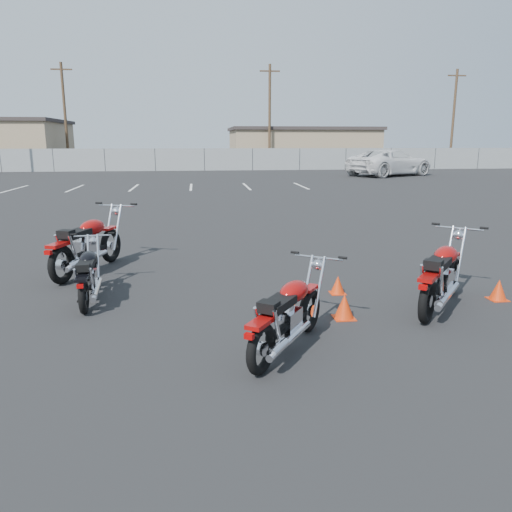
{
  "coord_description": "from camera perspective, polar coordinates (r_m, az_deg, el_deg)",
  "views": [
    {
      "loc": [
        -0.71,
        -7.05,
        2.44
      ],
      "look_at": [
        0.2,
        0.6,
        0.65
      ],
      "focal_mm": 35.0,
      "sensor_mm": 36.0,
      "label": 1
    }
  ],
  "objects": [
    {
      "name": "chainlink_fence",
      "position": [
        42.09,
        -5.92,
        10.91
      ],
      "size": [
        80.06,
        0.06,
        1.8
      ],
      "color": "gray",
      "rests_on": "ground"
    },
    {
      "name": "utility_pole_c",
      "position": [
        46.59,
        1.56,
        15.84
      ],
      "size": [
        1.8,
        0.24,
        9.0
      ],
      "color": "#402D1D",
      "rests_on": "ground"
    },
    {
      "name": "tan_building_east",
      "position": [
        52.17,
        5.19,
        12.39
      ],
      "size": [
        14.4,
        9.4,
        3.7
      ],
      "color": "#9C8565",
      "rests_on": "ground"
    },
    {
      "name": "utility_pole_b",
      "position": [
        48.44,
        -20.99,
        14.9
      ],
      "size": [
        1.8,
        0.24,
        9.0
      ],
      "color": "#402D1D",
      "rests_on": "ground"
    },
    {
      "name": "motorcycle_front_red",
      "position": [
        9.87,
        -18.69,
        1.28
      ],
      "size": [
        1.33,
        2.39,
        1.19
      ],
      "color": "black",
      "rests_on": "ground"
    },
    {
      "name": "training_cone_far",
      "position": [
        8.69,
        25.98,
        -3.48
      ],
      "size": [
        0.28,
        0.28,
        0.33
      ],
      "color": "red",
      "rests_on": "ground"
    },
    {
      "name": "motorcycle_third_red",
      "position": [
        5.88,
        3.73,
        -6.72
      ],
      "size": [
        1.47,
        1.86,
        0.99
      ],
      "color": "black",
      "rests_on": "ground"
    },
    {
      "name": "training_cone_near",
      "position": [
        8.24,
        9.33,
        -3.26
      ],
      "size": [
        0.25,
        0.25,
        0.29
      ],
      "color": "red",
      "rests_on": "ground"
    },
    {
      "name": "training_cone_extra",
      "position": [
        7.12,
        10.06,
        -5.68
      ],
      "size": [
        0.29,
        0.29,
        0.35
      ],
      "color": "red",
      "rests_on": "ground"
    },
    {
      "name": "ground",
      "position": [
        7.5,
        -0.98,
        -5.92
      ],
      "size": [
        120.0,
        120.0,
        0.0
      ],
      "primitive_type": "plane",
      "color": "black",
      "rests_on": "ground"
    },
    {
      "name": "parking_line_stripes",
      "position": [
        27.22,
        -10.62,
        7.72
      ],
      "size": [
        15.12,
        4.0,
        0.01
      ],
      "color": "silver",
      "rests_on": "ground"
    },
    {
      "name": "motorcycle_rear_red",
      "position": [
        7.84,
        20.48,
        -2.08
      ],
      "size": [
        1.76,
        2.01,
        1.1
      ],
      "color": "black",
      "rests_on": "ground"
    },
    {
      "name": "utility_pole_d",
      "position": [
        53.19,
        21.64,
        14.61
      ],
      "size": [
        1.8,
        0.24,
        9.0
      ],
      "color": "#402D1D",
      "rests_on": "ground"
    },
    {
      "name": "white_van",
      "position": [
        36.91,
        15.14,
        11.08
      ],
      "size": [
        6.24,
        8.09,
        2.87
      ],
      "primitive_type": "imported",
      "rotation": [
        0.0,
        0.0,
        2.06
      ],
      "color": "silver",
      "rests_on": "ground"
    },
    {
      "name": "motorcycle_second_black",
      "position": [
        8.14,
        -18.57,
        -2.03
      ],
      "size": [
        0.72,
        1.86,
        0.91
      ],
      "color": "black",
      "rests_on": "ground"
    }
  ]
}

